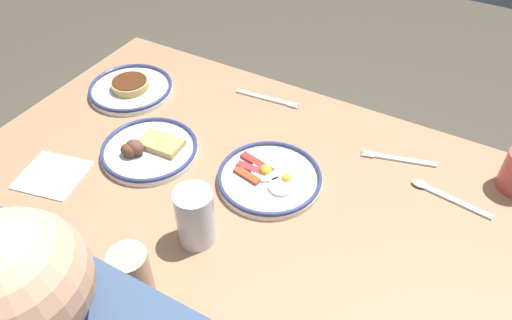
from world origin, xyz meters
TOP-DOWN VIEW (x-y plane):
  - dining_table at (0.00, 0.00)m, footprint 1.44×0.78m
  - plate_near_main at (0.52, -0.12)m, footprint 0.25×0.25m
  - plate_center_pancakes at (-0.02, 0.01)m, footprint 0.26×0.26m
  - plate_far_companion at (0.30, 0.07)m, footprint 0.25×0.25m
  - drinking_glass at (0.03, 0.24)m, footprint 0.08×0.08m
  - paper_napkin at (0.45, 0.25)m, footprint 0.18×0.17m
  - fork_near at (-0.27, -0.22)m, footprint 0.19×0.07m
  - fork_far at (0.14, -0.29)m, footprint 0.20×0.04m
  - tea_spoon at (-0.39, -0.15)m, footprint 0.19×0.04m

SIDE VIEW (x-z plane):
  - dining_table at x=0.00m, z-range 0.27..1.00m
  - paper_napkin at x=0.45m, z-range 0.73..0.73m
  - fork_far at x=0.14m, z-range 0.73..0.74m
  - fork_near at x=-0.27m, z-range 0.73..0.74m
  - tea_spoon at x=-0.39m, z-range 0.73..0.74m
  - plate_center_pancakes at x=-0.02m, z-range 0.72..0.76m
  - plate_far_companion at x=0.30m, z-range 0.72..0.77m
  - plate_near_main at x=0.52m, z-range 0.72..0.76m
  - drinking_glass at x=0.03m, z-range 0.72..0.86m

